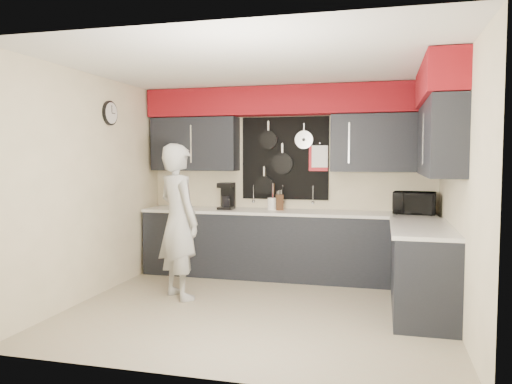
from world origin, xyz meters
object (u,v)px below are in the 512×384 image
(microwave, at_px, (414,203))
(utensil_crock, at_px, (272,204))
(coffee_maker, at_px, (227,195))
(person, at_px, (179,221))
(knife_block, at_px, (279,202))

(microwave, distance_m, utensil_crock, 1.85)
(coffee_maker, height_order, person, person)
(coffee_maker, distance_m, person, 1.29)
(microwave, relative_size, coffee_maker, 1.39)
(microwave, xyz_separation_m, utensil_crock, (-1.85, 0.04, -0.06))
(utensil_crock, xyz_separation_m, person, (-0.83, -1.29, -0.11))
(utensil_crock, distance_m, coffee_maker, 0.65)
(coffee_maker, xyz_separation_m, person, (-0.19, -1.26, -0.21))
(microwave, xyz_separation_m, coffee_maker, (-2.49, 0.01, 0.05))
(knife_block, relative_size, person, 0.12)
(knife_block, xyz_separation_m, utensil_crock, (-0.10, 0.02, -0.02))
(utensil_crock, relative_size, person, 0.09)
(utensil_crock, xyz_separation_m, coffee_maker, (-0.64, -0.03, 0.11))
(microwave, height_order, utensil_crock, microwave)
(utensil_crock, height_order, coffee_maker, coffee_maker)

